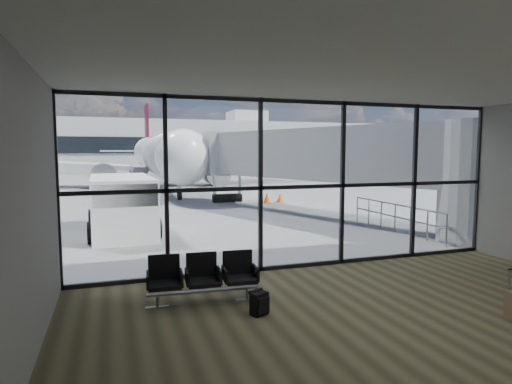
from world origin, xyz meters
TOP-DOWN VIEW (x-y plane):
  - ground at (0.00, 40.00)m, footprint 220.00×220.00m
  - lounge_shell at (0.00, -4.80)m, footprint 12.02×8.01m
  - glass_curtain_wall at (0.00, 0.00)m, footprint 12.10×0.12m
  - jet_bridge at (4.90, 7.07)m, footprint 8.00×16.50m
  - apron_railing at (5.60, 3.50)m, footprint 0.06×5.46m
  - far_terminal at (-0.59, 61.97)m, footprint 80.00×12.20m
  - tree_4 at (-21.00, 72.00)m, footprint 5.61×5.61m
  - tree_5 at (-15.00, 72.00)m, footprint 6.27×6.27m
  - seating_row at (-3.10, -1.75)m, footprint 2.29×0.81m
  - backpack at (-2.22, -2.86)m, footprint 0.39×0.38m
  - airliner at (-0.58, 30.38)m, footprint 29.89×34.56m
  - service_van at (-4.50, 6.50)m, footprint 2.59×5.10m
  - belt_loader at (-2.99, 23.55)m, footprint 2.26×4.12m
  - traffic_cone_b at (4.00, 13.63)m, footprint 0.46×0.46m
  - traffic_cone_c at (5.00, 13.97)m, footprint 0.41×0.41m

SIDE VIEW (x-z plane):
  - ground at x=0.00m, z-range 0.00..0.00m
  - backpack at x=-2.22m, z-range -0.01..0.48m
  - traffic_cone_c at x=5.00m, z-range -0.01..0.57m
  - traffic_cone_b at x=4.00m, z-range -0.02..0.64m
  - seating_row at x=-3.10m, z-range 0.05..1.07m
  - belt_loader at x=-2.99m, z-range -0.30..1.51m
  - apron_railing at x=5.60m, z-range 0.16..1.27m
  - service_van at x=-4.50m, z-range 0.03..2.22m
  - glass_curtain_wall at x=0.00m, z-range 0.00..4.50m
  - lounge_shell at x=0.00m, z-range 0.40..4.91m
  - airliner at x=-0.58m, z-range -1.74..7.17m
  - jet_bridge at x=4.90m, z-range 0.59..4.92m
  - far_terminal at x=-0.59m, z-range -1.29..9.71m
  - tree_4 at x=-21.00m, z-range 1.22..9.29m
  - tree_5 at x=-15.00m, z-range 1.36..10.39m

